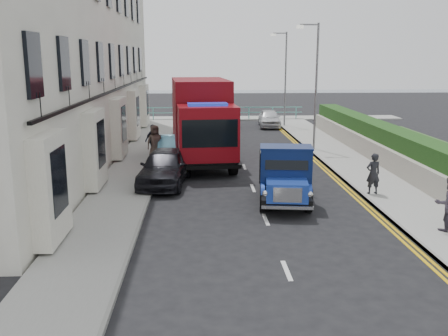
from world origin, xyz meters
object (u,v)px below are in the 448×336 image
(parked_car_front, at_px, (165,167))
(pedestrian_east_near, at_px, (373,174))
(lamp_far, at_px, (284,73))
(lamp_mid, at_px, (314,79))
(red_lorry, at_px, (202,119))
(bedford_lorry, at_px, (285,178))

(parked_car_front, relative_size, pedestrian_east_near, 2.85)
(lamp_far, relative_size, parked_car_front, 1.57)
(lamp_mid, distance_m, parked_car_front, 11.09)
(lamp_mid, distance_m, red_lorry, 6.94)
(red_lorry, bearing_deg, pedestrian_east_near, -51.82)
(lamp_far, height_order, bedford_lorry, lamp_far)
(lamp_mid, bearing_deg, bedford_lorry, -107.55)
(pedestrian_east_near, bearing_deg, parked_car_front, -26.37)
(lamp_mid, xyz_separation_m, lamp_far, (0.00, 10.00, 0.00))
(red_lorry, xyz_separation_m, parked_car_front, (-1.57, -4.70, -1.42))
(red_lorry, bearing_deg, bedford_lorry, -74.24)
(pedestrian_east_near, bearing_deg, lamp_mid, -99.29)
(lamp_far, xyz_separation_m, red_lorry, (-6.21, -12.51, -1.82))
(bedford_lorry, xyz_separation_m, pedestrian_east_near, (3.51, 0.93, -0.08))
(bedford_lorry, xyz_separation_m, red_lorry, (-2.93, 7.88, 1.20))
(lamp_mid, bearing_deg, pedestrian_east_near, -88.65)
(lamp_mid, height_order, bedford_lorry, lamp_mid)
(red_lorry, bearing_deg, lamp_mid, 17.39)
(lamp_mid, xyz_separation_m, red_lorry, (-6.21, -2.51, -1.82))
(lamp_mid, distance_m, lamp_far, 10.00)
(lamp_far, xyz_separation_m, pedestrian_east_near, (0.22, -19.46, -3.09))
(lamp_far, distance_m, red_lorry, 14.08)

